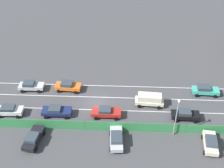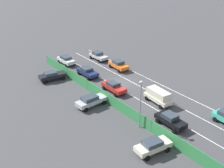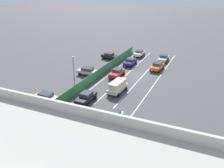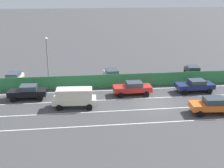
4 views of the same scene
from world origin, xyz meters
name	(u,v)px [view 3 (image 3 of 4)]	position (x,y,z in m)	size (l,w,h in m)	color
ground_plane	(134,76)	(0.00, 0.00, 0.00)	(300.00, 300.00, 0.00)	#424244
lane_line_left_edge	(149,92)	(-4.84, 6.13, 0.00)	(0.14, 48.26, 0.01)	silver
lane_line_mid_left	(131,89)	(-1.61, 6.13, 0.00)	(0.14, 48.26, 0.01)	silver
lane_line_mid_right	(114,86)	(1.61, 6.13, 0.00)	(0.14, 48.26, 0.01)	silver
lane_line_right_edge	(99,83)	(4.84, 6.13, 0.00)	(0.14, 48.26, 0.01)	silver
elevated_overpass	(0,138)	(0.00, 32.26, 6.19)	(44.81, 9.17, 7.92)	#A09E99
green_fence	(93,78)	(6.07, 6.13, 0.85)	(0.10, 44.36, 1.70)	#338447
car_van_cream	(118,86)	(-0.01, 8.56, 1.18)	(2.28, 4.70, 2.06)	beige
car_sedan_white	(139,53)	(3.28, -13.42, 0.90)	(2.04, 4.24, 1.60)	white
car_taxi_orange	(157,66)	(-3.36, -5.30, 0.91)	(2.31, 4.52, 1.66)	orange
car_sedan_silver	(163,58)	(-3.18, -11.73, 0.88)	(2.12, 4.33, 1.59)	#B7BABC
car_sedan_red	(117,72)	(3.01, 1.70, 0.87)	(2.00, 4.53, 1.58)	red
car_sedan_navy	(130,61)	(3.05, -6.04, 0.85)	(2.12, 4.60, 1.52)	navy
car_sedan_black	(86,97)	(3.07, 13.87, 0.89)	(2.00, 4.33, 1.63)	black
car_taxi_teal	(112,119)	(-3.22, 18.16, 0.93)	(2.10, 4.50, 1.70)	teal
parked_sedan_dark	(110,56)	(8.87, -8.14, 0.88)	(4.76, 2.45, 1.57)	black
parked_wagon_silver	(88,71)	(8.48, 3.48, 0.91)	(4.67, 2.18, 1.64)	#B2B5B7
parked_sedan_cream	(46,97)	(8.66, 16.46, 0.90)	(4.40, 2.30, 1.60)	beige
traffic_light	(101,141)	(-5.72, 26.30, 3.60)	(2.98, 0.54, 5.08)	#47474C
street_lamp	(74,71)	(6.45, 11.72, 3.99)	(0.60, 0.36, 6.50)	gray
traffic_cone	(111,70)	(5.37, -0.73, 0.31)	(0.47, 0.47, 0.66)	orange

